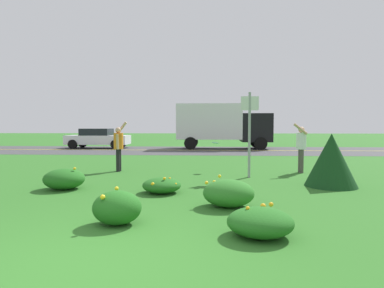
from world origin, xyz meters
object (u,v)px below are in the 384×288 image
at_px(sign_post_near_path, 249,126).
at_px(frisbee_pale_blue, 215,143).
at_px(car_white_center_left, 98,138).
at_px(person_catcher_white_shirt, 301,145).
at_px(person_thrower_orange_shirt, 119,145).
at_px(box_truck_black, 222,124).

relative_size(sign_post_near_path, frisbee_pale_blue, 10.52).
bearing_deg(car_white_center_left, person_catcher_white_shirt, -46.21).
bearing_deg(frisbee_pale_blue, car_white_center_left, 125.61).
height_order(person_catcher_white_shirt, frisbee_pale_blue, person_catcher_white_shirt).
bearing_deg(sign_post_near_path, person_catcher_white_shirt, 30.58).
xyz_separation_m(person_catcher_white_shirt, car_white_center_left, (-11.47, 11.96, -0.23)).
bearing_deg(person_thrower_orange_shirt, sign_post_near_path, -13.93).
bearing_deg(frisbee_pale_blue, sign_post_near_path, -50.20).
height_order(person_catcher_white_shirt, box_truck_black, box_truck_black).
xyz_separation_m(person_thrower_orange_shirt, car_white_center_left, (-5.00, 11.98, -0.22)).
distance_m(frisbee_pale_blue, box_truck_black, 11.88).
height_order(frisbee_pale_blue, car_white_center_left, car_white_center_left).
bearing_deg(box_truck_black, person_catcher_white_shirt, -78.96).
height_order(sign_post_near_path, car_white_center_left, sign_post_near_path).
bearing_deg(person_catcher_white_shirt, car_white_center_left, 133.79).
height_order(person_thrower_orange_shirt, box_truck_black, box_truck_black).
bearing_deg(sign_post_near_path, box_truck_black, 91.74).
bearing_deg(frisbee_pale_blue, person_thrower_orange_shirt, -177.63).
relative_size(frisbee_pale_blue, box_truck_black, 0.04).
bearing_deg(sign_post_near_path, person_thrower_orange_shirt, 166.07).
xyz_separation_m(person_catcher_white_shirt, frisbee_pale_blue, (-2.99, 0.12, 0.06)).
relative_size(person_thrower_orange_shirt, car_white_center_left, 0.40).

